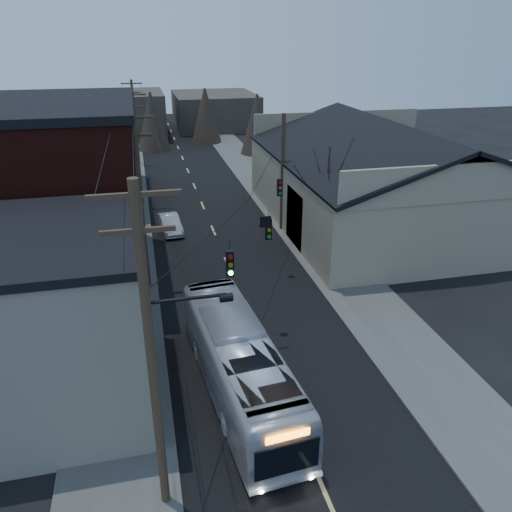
# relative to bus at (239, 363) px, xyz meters

# --- Properties ---
(road_surface) EXTENTS (9.00, 110.00, 0.02)m
(road_surface) POSITION_rel_bus_xyz_m (1.72, 22.40, -1.46)
(road_surface) COLOR black
(road_surface) RESTS_ON ground
(sidewalk_left) EXTENTS (4.00, 110.00, 0.12)m
(sidewalk_left) POSITION_rel_bus_xyz_m (-4.78, 22.40, -1.41)
(sidewalk_left) COLOR #474744
(sidewalk_left) RESTS_ON ground
(sidewalk_right) EXTENTS (4.00, 110.00, 0.12)m
(sidewalk_right) POSITION_rel_bus_xyz_m (8.22, 22.40, -1.41)
(sidewalk_right) COLOR #474744
(sidewalk_right) RESTS_ON ground
(building_clapboard) EXTENTS (8.00, 8.00, 7.00)m
(building_clapboard) POSITION_rel_bus_xyz_m (-7.28, 1.40, 2.03)
(building_clapboard) COLOR gray
(building_clapboard) RESTS_ON ground
(building_brick) EXTENTS (10.00, 12.00, 10.00)m
(building_brick) POSITION_rel_bus_xyz_m (-8.28, 12.40, 3.53)
(building_brick) COLOR #330F0B
(building_brick) RESTS_ON ground
(building_left_far) EXTENTS (9.00, 14.00, 7.00)m
(building_left_far) POSITION_rel_bus_xyz_m (-7.78, 28.40, 2.03)
(building_left_far) COLOR #332E28
(building_left_far) RESTS_ON ground
(warehouse) EXTENTS (16.16, 20.60, 7.73)m
(warehouse) POSITION_rel_bus_xyz_m (14.72, 17.40, 1.23)
(warehouse) COLOR #7B6F5A
(warehouse) RESTS_ON ground
(building_far_left) EXTENTS (10.00, 12.00, 6.00)m
(building_far_left) POSITION_rel_bus_xyz_m (-4.28, 57.40, 1.53)
(building_far_left) COLOR #332E28
(building_far_left) RESTS_ON ground
(building_far_right) EXTENTS (12.00, 14.00, 5.00)m
(building_far_right) POSITION_rel_bus_xyz_m (8.72, 62.40, 1.03)
(building_far_right) COLOR #332E28
(building_far_right) RESTS_ON ground
(bare_tree) EXTENTS (0.40, 0.40, 7.20)m
(bare_tree) POSITION_rel_bus_xyz_m (8.22, 12.40, 2.13)
(bare_tree) COLOR black
(bare_tree) RESTS_ON ground
(utility_lines) EXTENTS (11.24, 45.28, 10.50)m
(utility_lines) POSITION_rel_bus_xyz_m (-1.40, 16.55, 3.48)
(utility_lines) COLOR #382B1E
(utility_lines) RESTS_ON ground
(bus) EXTENTS (3.44, 10.75, 2.94)m
(bus) POSITION_rel_bus_xyz_m (0.00, 0.00, 0.00)
(bus) COLOR silver
(bus) RESTS_ON ground
(parked_car) EXTENTS (1.73, 3.94, 1.26)m
(parked_car) POSITION_rel_bus_xyz_m (-1.40, 18.88, -0.84)
(parked_car) COLOR #AEB1B6
(parked_car) RESTS_ON ground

